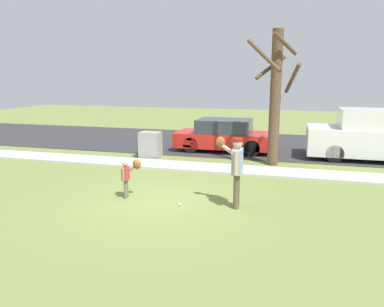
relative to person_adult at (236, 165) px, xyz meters
The scene contains 10 objects.
ground_plane 4.04m from the person_adult, 118.72° to the left, with size 48.00×48.00×0.00m, color olive.
sidewalk_strip 4.12m from the person_adult, 118.03° to the left, with size 36.00×1.20×0.06m, color #B2B2AD.
road_surface 8.79m from the person_adult, 102.41° to the left, with size 36.00×6.80×0.02m, color #2D2D30.
person_adult is the anchor object (origin of this frame).
person_child 2.73m from the person_adult, behind, with size 0.43×0.39×1.01m.
baseball 1.66m from the person_adult, 168.46° to the right, with size 0.07×0.07×0.07m, color white.
utility_cabinet 6.06m from the person_adult, 130.98° to the left, with size 0.77×0.59×1.01m, color gray.
street_tree_near 4.91m from the person_adult, 82.28° to the left, with size 1.84×1.88×4.62m.
parked_hatchback_red 6.77m from the person_adult, 102.48° to the left, with size 4.00×1.75×1.33m.
parked_van_white 7.74m from the person_adult, 55.98° to the left, with size 5.00×1.95×1.88m.
Camera 1 is at (3.06, -8.10, 3.03)m, focal length 33.89 mm.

